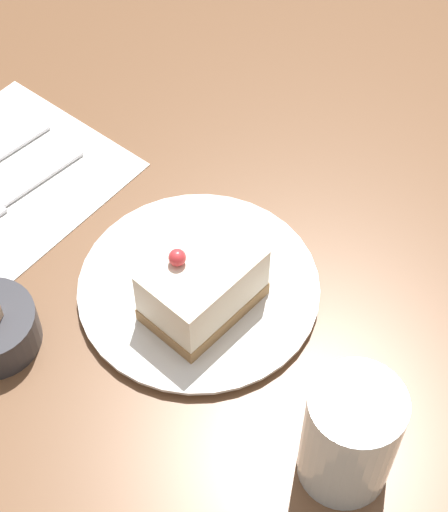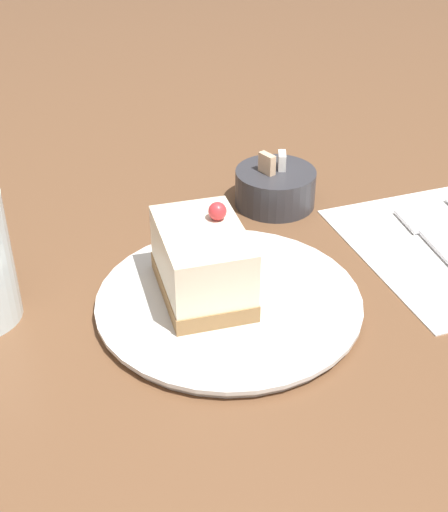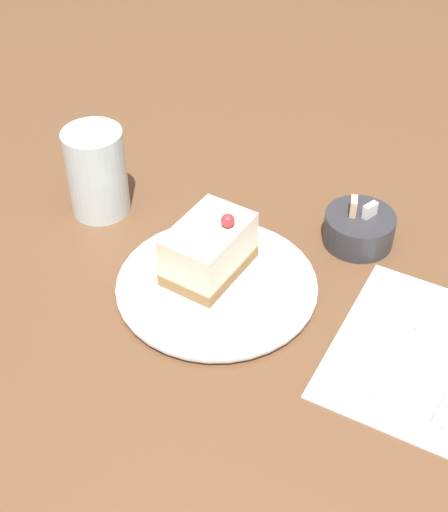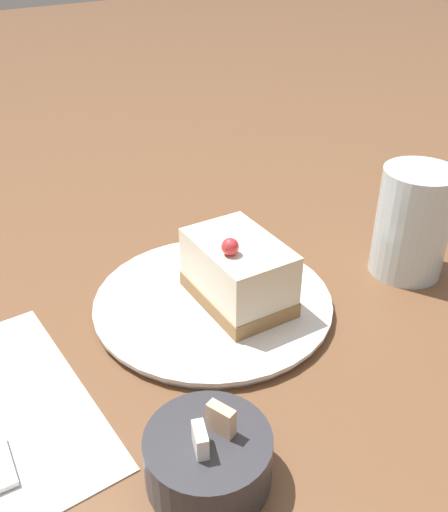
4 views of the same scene
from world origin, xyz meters
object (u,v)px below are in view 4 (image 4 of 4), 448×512
object	(u,v)px
drinking_glass	(413,223)
sugar_bowl	(208,458)
plate	(216,301)
cake_slice	(238,272)

from	to	relation	value
drinking_glass	sugar_bowl	bearing A→B (deg)	15.60
sugar_bowl	drinking_glass	size ratio (longest dim) A/B	0.75
plate	cake_slice	distance (m)	0.04
cake_slice	drinking_glass	distance (m)	0.20
plate	drinking_glass	xyz separation A→B (m)	(-0.21, 0.07, 0.05)
sugar_bowl	drinking_glass	xyz separation A→B (m)	(-0.33, -0.09, 0.04)
plate	cake_slice	xyz separation A→B (m)	(-0.02, 0.02, 0.04)
cake_slice	drinking_glass	bearing A→B (deg)	169.89
sugar_bowl	drinking_glass	world-z (taller)	drinking_glass
plate	sugar_bowl	size ratio (longest dim) A/B	2.67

